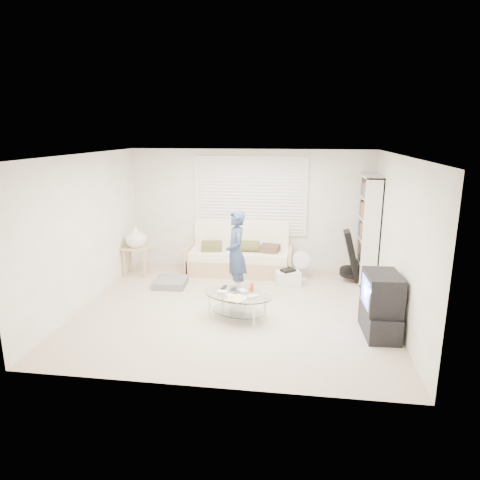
# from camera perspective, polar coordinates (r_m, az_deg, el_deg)

# --- Properties ---
(ground) EXTENTS (5.00, 5.00, 0.00)m
(ground) POSITION_cam_1_polar(r_m,az_deg,el_deg) (7.15, -0.70, -9.15)
(ground) COLOR #BEAC93
(ground) RESTS_ON ground
(room_shell) EXTENTS (5.02, 4.52, 2.51)m
(room_shell) POSITION_cam_1_polar(r_m,az_deg,el_deg) (7.14, -0.17, 4.48)
(room_shell) COLOR beige
(room_shell) RESTS_ON ground
(window_blinds) EXTENTS (2.32, 0.08, 1.62)m
(window_blinds) POSITION_cam_1_polar(r_m,az_deg,el_deg) (8.84, 1.40, 5.86)
(window_blinds) COLOR silver
(window_blinds) RESTS_ON ground
(futon_sofa) EXTENTS (2.12, 0.86, 1.04)m
(futon_sofa) POSITION_cam_1_polar(r_m,az_deg,el_deg) (8.81, -0.04, -2.23)
(futon_sofa) COLOR tan
(futon_sofa) RESTS_ON ground
(grey_floor_pillow) EXTENTS (0.62, 0.62, 0.13)m
(grey_floor_pillow) POSITION_cam_1_polar(r_m,az_deg,el_deg) (8.24, -9.23, -5.62)
(grey_floor_pillow) COLOR slate
(grey_floor_pillow) RESTS_ON ground
(side_table) EXTENTS (0.52, 0.42, 1.02)m
(side_table) POSITION_cam_1_polar(r_m,az_deg,el_deg) (8.81, -13.71, 0.17)
(side_table) COLOR tan
(side_table) RESTS_ON ground
(bookshelf) EXTENTS (0.32, 0.86, 2.04)m
(bookshelf) POSITION_cam_1_polar(r_m,az_deg,el_deg) (8.57, 16.67, 1.39)
(bookshelf) COLOR white
(bookshelf) RESTS_ON ground
(guitar_case) EXTENTS (0.40, 0.37, 0.99)m
(guitar_case) POSITION_cam_1_polar(r_m,az_deg,el_deg) (8.53, 14.60, -2.53)
(guitar_case) COLOR black
(guitar_case) RESTS_ON ground
(floor_fan) EXTENTS (0.36, 0.24, 0.59)m
(floor_fan) POSITION_cam_1_polar(r_m,az_deg,el_deg) (8.49, 8.15, -3.02)
(floor_fan) COLOR white
(floor_fan) RESTS_ON ground
(storage_bin) EXTENTS (0.52, 0.43, 0.32)m
(storage_bin) POSITION_cam_1_polar(r_m,az_deg,el_deg) (8.21, 6.39, -5.02)
(storage_bin) COLOR white
(storage_bin) RESTS_ON ground
(tv_unit) EXTENTS (0.50, 0.86, 0.91)m
(tv_unit) POSITION_cam_1_polar(r_m,az_deg,el_deg) (6.48, 18.24, -8.22)
(tv_unit) COLOR black
(tv_unit) RESTS_ON ground
(coffee_table) EXTENTS (1.26, 1.01, 0.53)m
(coffee_table) POSITION_cam_1_polar(r_m,az_deg,el_deg) (6.69, -0.34, -7.78)
(coffee_table) COLOR silver
(coffee_table) RESTS_ON ground
(standing_person) EXTENTS (0.53, 0.65, 1.53)m
(standing_person) POSITION_cam_1_polar(r_m,az_deg,el_deg) (7.52, -0.55, -1.78)
(standing_person) COLOR navy
(standing_person) RESTS_ON ground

